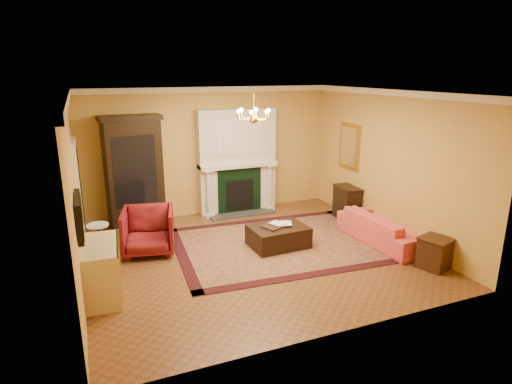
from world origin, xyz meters
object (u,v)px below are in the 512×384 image
console_table (347,203)px  pedestal_table (99,240)px  wingback_armchair (148,229)px  commode (101,270)px  end_table (434,254)px  leather_ottoman (278,236)px  china_cabinet (134,174)px  coral_sofa (383,224)px

console_table → pedestal_table: bearing=-173.5°
wingback_armchair → commode: size_ratio=0.83×
pedestal_table → end_table: pedestal_table is taller
wingback_armchair → end_table: 5.22m
pedestal_table → wingback_armchair: bearing=2.7°
wingback_armchair → leather_ottoman: 2.51m
wingback_armchair → leather_ottoman: (2.40, -0.69, -0.26)m
china_cabinet → coral_sofa: china_cabinet is taller
commode → console_table: commode is taller
china_cabinet → coral_sofa: 5.37m
commode → pedestal_table: bearing=92.9°
wingback_armchair → leather_ottoman: size_ratio=0.87×
commode → leather_ottoman: commode is taller
coral_sofa → end_table: size_ratio=3.81×
wingback_armchair → end_table: bearing=-17.6°
wingback_armchair → pedestal_table: wingback_armchair is taller
commode → end_table: (5.45, -1.18, -0.16)m
console_table → coral_sofa: bearing=-92.1°
coral_sofa → end_table: bearing=-178.3°
pedestal_table → coral_sofa: (5.33, -1.23, -0.01)m
commode → console_table: (5.51, 1.64, -0.06)m
leather_ottoman → end_table: bearing=-44.2°
end_table → china_cabinet: bearing=137.2°
end_table → console_table: (0.06, 2.82, 0.10)m
commode → coral_sofa: bearing=5.6°
pedestal_table → commode: size_ratio=0.61×
china_cabinet → pedestal_table: bearing=-124.9°
china_cabinet → pedestal_table: 2.04m
leather_ottoman → china_cabinet: bearing=133.4°
wingback_armchair → pedestal_table: 0.89m
console_table → leather_ottoman: (-2.20, -0.93, -0.15)m
china_cabinet → leather_ottoman: size_ratio=2.15×
pedestal_table → leather_ottoman: size_ratio=0.64×
coral_sofa → console_table: coral_sofa is taller
china_cabinet → leather_ottoman: china_cabinet is taller
commode → console_table: bearing=20.8°
pedestal_table → commode: (-0.03, -1.36, 0.02)m
coral_sofa → pedestal_table: bearing=74.7°
china_cabinet → wingback_armchair: size_ratio=2.46×
pedestal_table → china_cabinet: bearing=62.3°
commode → end_table: bearing=-8.0°
commode → coral_sofa: (5.36, 0.13, -0.03)m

